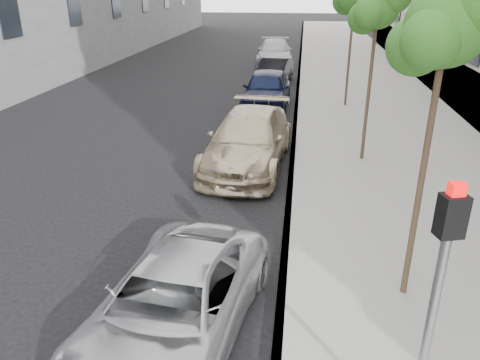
% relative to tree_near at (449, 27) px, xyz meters
% --- Properties ---
extents(ground, '(160.00, 160.00, 0.00)m').
position_rel_tree_near_xyz_m(ground, '(-3.23, -1.50, -4.38)').
color(ground, black).
rests_on(ground, ground).
extents(sidewalk, '(6.40, 72.00, 0.14)m').
position_rel_tree_near_xyz_m(sidewalk, '(1.07, 22.50, -4.31)').
color(sidewalk, gray).
rests_on(sidewalk, ground).
extents(curb, '(0.15, 72.00, 0.14)m').
position_rel_tree_near_xyz_m(curb, '(-2.05, 22.50, -4.31)').
color(curb, '#9E9B93').
rests_on(curb, ground).
extents(tree_near, '(1.52, 1.32, 5.01)m').
position_rel_tree_near_xyz_m(tree_near, '(0.00, 0.00, 0.00)').
color(tree_near, '#38281C').
rests_on(tree_near, sidewalk).
extents(tree_mid, '(1.54, 1.34, 4.96)m').
position_rel_tree_near_xyz_m(tree_mid, '(0.00, 6.50, -0.06)').
color(tree_mid, '#38281C').
rests_on(tree_mid, sidewalk).
extents(signal_pole, '(0.28, 0.24, 3.15)m').
position_rel_tree_near_xyz_m(signal_pole, '(-0.48, -2.77, -2.27)').
color(signal_pole, '#939699').
rests_on(signal_pole, sidewalk).
extents(minivan, '(2.61, 4.66, 1.23)m').
position_rel_tree_near_xyz_m(minivan, '(-3.58, -1.47, -3.77)').
color(minivan, '#A8AAAD').
rests_on(minivan, ground).
extents(suv, '(2.48, 5.38, 1.52)m').
position_rel_tree_near_xyz_m(suv, '(-3.33, 5.90, -3.62)').
color(suv, tan).
rests_on(suv, ground).
extents(sedan_blue, '(1.95, 4.66, 1.58)m').
position_rel_tree_near_xyz_m(sedan_blue, '(-3.33, 12.66, -3.59)').
color(sedan_blue, black).
rests_on(sedan_blue, ground).
extents(sedan_black, '(1.91, 4.12, 1.31)m').
position_rel_tree_near_xyz_m(sedan_black, '(-3.33, 17.56, -3.73)').
color(sedan_black, black).
rests_on(sedan_black, ground).
extents(sedan_rear, '(2.44, 5.42, 1.54)m').
position_rel_tree_near_xyz_m(sedan_rear, '(-3.69, 23.77, -3.61)').
color(sedan_rear, '#93949A').
rests_on(sedan_rear, ground).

